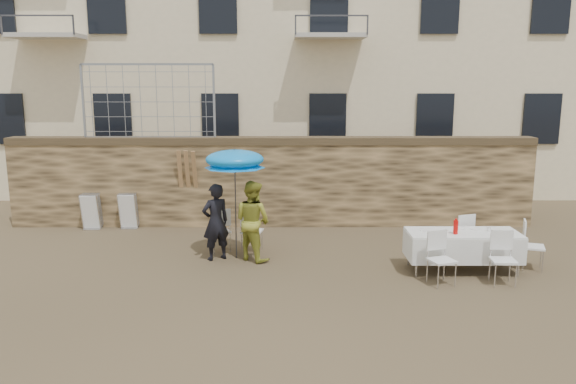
{
  "coord_description": "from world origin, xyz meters",
  "views": [
    {
      "loc": [
        0.37,
        -8.88,
        3.57
      ],
      "look_at": [
        0.4,
        2.2,
        1.4
      ],
      "focal_mm": 35.0,
      "sensor_mm": 36.0,
      "label": 1
    }
  ],
  "objects_px": {
    "umbrella": "(235,163)",
    "banquet_table": "(463,234)",
    "chair_stack_right": "(129,210)",
    "table_chair_back": "(460,236)",
    "soda_bottle": "(456,227)",
    "chair_stack_left": "(93,210)",
    "couple_chair_left": "(219,230)",
    "man_suit": "(216,222)",
    "table_chair_side": "(533,245)",
    "couple_chair_right": "(252,230)",
    "table_chair_front_right": "(504,259)",
    "woman_dress": "(253,221)",
    "table_chair_front_left": "(442,259)"
  },
  "relations": [
    {
      "from": "couple_chair_right",
      "to": "banquet_table",
      "type": "distance_m",
      "value": 4.31
    },
    {
      "from": "chair_stack_left",
      "to": "chair_stack_right",
      "type": "height_order",
      "value": "same"
    },
    {
      "from": "soda_bottle",
      "to": "woman_dress",
      "type": "bearing_deg",
      "value": 167.14
    },
    {
      "from": "man_suit",
      "to": "chair_stack_left",
      "type": "distance_m",
      "value": 4.23
    },
    {
      "from": "table_chair_front_left",
      "to": "chair_stack_left",
      "type": "height_order",
      "value": "table_chair_front_left"
    },
    {
      "from": "couple_chair_right",
      "to": "table_chair_front_left",
      "type": "xyz_separation_m",
      "value": [
        3.51,
        -2.03,
        0.0
      ]
    },
    {
      "from": "umbrella",
      "to": "chair_stack_right",
      "type": "xyz_separation_m",
      "value": [
        -2.86,
        2.44,
        -1.53
      ]
    },
    {
      "from": "couple_chair_left",
      "to": "banquet_table",
      "type": "xyz_separation_m",
      "value": [
        4.81,
        -1.28,
        0.25
      ]
    },
    {
      "from": "woman_dress",
      "to": "table_chair_front_left",
      "type": "relative_size",
      "value": 1.71
    },
    {
      "from": "table_chair_front_left",
      "to": "chair_stack_right",
      "type": "xyz_separation_m",
      "value": [
        -6.67,
        4.02,
        -0.02
      ]
    },
    {
      "from": "banquet_table",
      "to": "table_chair_side",
      "type": "distance_m",
      "value": 1.43
    },
    {
      "from": "table_chair_front_right",
      "to": "table_chair_side",
      "type": "distance_m",
      "value": 1.24
    },
    {
      "from": "chair_stack_left",
      "to": "table_chair_front_right",
      "type": "bearing_deg",
      "value": -24.89
    },
    {
      "from": "table_chair_front_right",
      "to": "table_chair_front_left",
      "type": "bearing_deg",
      "value": -176.31
    },
    {
      "from": "man_suit",
      "to": "table_chair_front_right",
      "type": "distance_m",
      "value": 5.52
    },
    {
      "from": "table_chair_front_right",
      "to": "chair_stack_right",
      "type": "height_order",
      "value": "table_chair_front_right"
    },
    {
      "from": "woman_dress",
      "to": "table_chair_front_left",
      "type": "bearing_deg",
      "value": -164.47
    },
    {
      "from": "umbrella",
      "to": "couple_chair_left",
      "type": "xyz_separation_m",
      "value": [
        -0.4,
        0.45,
        -1.51
      ]
    },
    {
      "from": "chair_stack_right",
      "to": "table_chair_back",
      "type": "bearing_deg",
      "value": -18.31
    },
    {
      "from": "couple_chair_left",
      "to": "table_chair_front_right",
      "type": "height_order",
      "value": "same"
    },
    {
      "from": "couple_chair_left",
      "to": "table_chair_back",
      "type": "relative_size",
      "value": 1.0
    },
    {
      "from": "umbrella",
      "to": "table_chair_front_right",
      "type": "bearing_deg",
      "value": -17.85
    },
    {
      "from": "table_chair_front_left",
      "to": "woman_dress",
      "type": "bearing_deg",
      "value": 137.24
    },
    {
      "from": "chair_stack_left",
      "to": "chair_stack_right",
      "type": "xyz_separation_m",
      "value": [
        0.9,
        0.0,
        0.0
      ]
    },
    {
      "from": "man_suit",
      "to": "umbrella",
      "type": "xyz_separation_m",
      "value": [
        0.4,
        0.1,
        1.2
      ]
    },
    {
      "from": "soda_bottle",
      "to": "man_suit",
      "type": "bearing_deg",
      "value": 169.18
    },
    {
      "from": "couple_chair_left",
      "to": "couple_chair_right",
      "type": "distance_m",
      "value": 0.7
    },
    {
      "from": "banquet_table",
      "to": "chair_stack_right",
      "type": "bearing_deg",
      "value": 155.77
    },
    {
      "from": "table_chair_front_right",
      "to": "table_chair_side",
      "type": "bearing_deg",
      "value": 47.05
    },
    {
      "from": "banquet_table",
      "to": "table_chair_front_right",
      "type": "height_order",
      "value": "table_chair_front_right"
    },
    {
      "from": "chair_stack_right",
      "to": "man_suit",
      "type": "bearing_deg",
      "value": -45.9
    },
    {
      "from": "umbrella",
      "to": "table_chair_front_left",
      "type": "bearing_deg",
      "value": -22.55
    },
    {
      "from": "soda_bottle",
      "to": "table_chair_front_left",
      "type": "height_order",
      "value": "soda_bottle"
    },
    {
      "from": "man_suit",
      "to": "couple_chair_left",
      "type": "height_order",
      "value": "man_suit"
    },
    {
      "from": "chair_stack_right",
      "to": "soda_bottle",
      "type": "bearing_deg",
      "value": -25.83
    },
    {
      "from": "umbrella",
      "to": "banquet_table",
      "type": "xyz_separation_m",
      "value": [
        4.41,
        -0.83,
        -1.26
      ]
    },
    {
      "from": "table_chair_front_right",
      "to": "table_chair_side",
      "type": "xyz_separation_m",
      "value": [
        0.9,
        0.85,
        0.0
      ]
    },
    {
      "from": "table_chair_back",
      "to": "couple_chair_left",
      "type": "bearing_deg",
      "value": -24.36
    },
    {
      "from": "man_suit",
      "to": "table_chair_side",
      "type": "xyz_separation_m",
      "value": [
        6.21,
        -0.63,
        -0.31
      ]
    },
    {
      "from": "woman_dress",
      "to": "banquet_table",
      "type": "xyz_separation_m",
      "value": [
        4.06,
        -0.73,
        -0.09
      ]
    },
    {
      "from": "woman_dress",
      "to": "chair_stack_left",
      "type": "distance_m",
      "value": 4.85
    },
    {
      "from": "couple_chair_right",
      "to": "soda_bottle",
      "type": "xyz_separation_m",
      "value": [
        3.91,
        -1.43,
        0.43
      ]
    },
    {
      "from": "man_suit",
      "to": "chair_stack_right",
      "type": "height_order",
      "value": "man_suit"
    },
    {
      "from": "umbrella",
      "to": "table_chair_front_left",
      "type": "height_order",
      "value": "umbrella"
    },
    {
      "from": "couple_chair_left",
      "to": "umbrella",
      "type": "bearing_deg",
      "value": 106.5
    },
    {
      "from": "woman_dress",
      "to": "table_chair_side",
      "type": "height_order",
      "value": "woman_dress"
    },
    {
      "from": "umbrella",
      "to": "banquet_table",
      "type": "bearing_deg",
      "value": -10.67
    },
    {
      "from": "couple_chair_left",
      "to": "banquet_table",
      "type": "distance_m",
      "value": 4.98
    },
    {
      "from": "umbrella",
      "to": "couple_chair_left",
      "type": "height_order",
      "value": "umbrella"
    },
    {
      "from": "umbrella",
      "to": "table_chair_side",
      "type": "bearing_deg",
      "value": -7.17
    }
  ]
}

